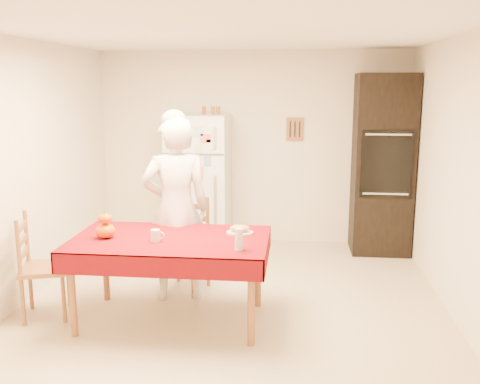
# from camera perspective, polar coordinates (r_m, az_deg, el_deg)

# --- Properties ---
(floor) EXTENTS (4.50, 4.50, 0.00)m
(floor) POSITION_cam_1_polar(r_m,az_deg,el_deg) (5.18, -0.82, -12.12)
(floor) COLOR #CBB793
(floor) RESTS_ON ground
(room_shell) EXTENTS (4.02, 4.52, 2.51)m
(room_shell) POSITION_cam_1_polar(r_m,az_deg,el_deg) (4.77, -0.86, 6.05)
(room_shell) COLOR beige
(room_shell) RESTS_ON ground
(refrigerator) EXTENTS (0.75, 0.74, 1.70)m
(refrigerator) POSITION_cam_1_polar(r_m,az_deg,el_deg) (6.81, -4.39, 1.09)
(refrigerator) COLOR white
(refrigerator) RESTS_ON floor
(oven_cabinet) EXTENTS (0.70, 0.62, 2.20)m
(oven_cabinet) POSITION_cam_1_polar(r_m,az_deg,el_deg) (6.79, 14.95, 2.84)
(oven_cabinet) COLOR black
(oven_cabinet) RESTS_ON floor
(dining_table) EXTENTS (1.70, 1.00, 0.76)m
(dining_table) POSITION_cam_1_polar(r_m,az_deg,el_deg) (4.70, -7.44, -5.70)
(dining_table) COLOR brown
(dining_table) RESTS_ON floor
(chair_far) EXTENTS (0.52, 0.51, 0.95)m
(chair_far) POSITION_cam_1_polar(r_m,az_deg,el_deg) (5.50, -5.62, -5.11)
(chair_far) COLOR brown
(chair_far) RESTS_ON floor
(chair_left) EXTENTS (0.50, 0.52, 0.95)m
(chair_left) POSITION_cam_1_polar(r_m,az_deg,el_deg) (5.13, -20.85, -7.06)
(chair_left) COLOR brown
(chair_left) RESTS_ON floor
(seated_woman) EXTENTS (0.74, 0.59, 1.78)m
(seated_woman) POSITION_cam_1_polar(r_m,az_deg,el_deg) (5.16, -6.84, -1.85)
(seated_woman) COLOR silver
(seated_woman) RESTS_ON floor
(coffee_mug) EXTENTS (0.08, 0.08, 0.10)m
(coffee_mug) POSITION_cam_1_polar(r_m,az_deg,el_deg) (4.59, -9.01, -4.60)
(coffee_mug) COLOR silver
(coffee_mug) RESTS_ON dining_table
(pumpkin_lower) EXTENTS (0.17, 0.17, 0.13)m
(pumpkin_lower) POSITION_cam_1_polar(r_m,az_deg,el_deg) (4.77, -14.15, -4.03)
(pumpkin_lower) COLOR #C55104
(pumpkin_lower) RESTS_ON dining_table
(pumpkin_upper) EXTENTS (0.12, 0.12, 0.09)m
(pumpkin_upper) POSITION_cam_1_polar(r_m,az_deg,el_deg) (4.74, -14.22, -2.75)
(pumpkin_upper) COLOR #EA3905
(pumpkin_upper) RESTS_ON pumpkin_lower
(wine_glass) EXTENTS (0.07, 0.07, 0.18)m
(wine_glass) POSITION_cam_1_polar(r_m,az_deg,el_deg) (4.30, -0.12, -5.05)
(wine_glass) COLOR silver
(wine_glass) RESTS_ON dining_table
(bread_plate) EXTENTS (0.24, 0.24, 0.02)m
(bread_plate) POSITION_cam_1_polar(r_m,az_deg,el_deg) (4.77, -0.02, -4.37)
(bread_plate) COLOR silver
(bread_plate) RESTS_ON dining_table
(bread_loaf) EXTENTS (0.18, 0.10, 0.06)m
(bread_loaf) POSITION_cam_1_polar(r_m,az_deg,el_deg) (4.76, -0.02, -3.90)
(bread_loaf) COLOR #9D704D
(bread_loaf) RESTS_ON bread_plate
(spice_jar_left) EXTENTS (0.05, 0.05, 0.10)m
(spice_jar_left) POSITION_cam_1_polar(r_m,az_deg,el_deg) (6.75, -3.87, 8.69)
(spice_jar_left) COLOR #92471A
(spice_jar_left) RESTS_ON refrigerator
(spice_jar_mid) EXTENTS (0.05, 0.05, 0.10)m
(spice_jar_mid) POSITION_cam_1_polar(r_m,az_deg,el_deg) (6.73, -2.93, 8.69)
(spice_jar_mid) COLOR #92551A
(spice_jar_mid) RESTS_ON refrigerator
(spice_jar_right) EXTENTS (0.05, 0.05, 0.10)m
(spice_jar_right) POSITION_cam_1_polar(r_m,az_deg,el_deg) (6.72, -2.35, 8.70)
(spice_jar_right) COLOR brown
(spice_jar_right) RESTS_ON refrigerator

